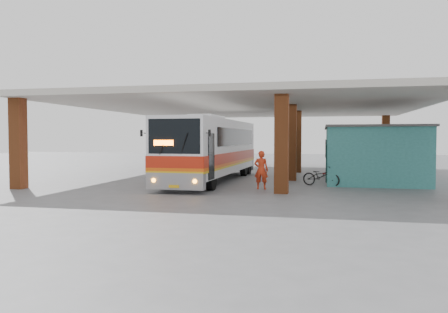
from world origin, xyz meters
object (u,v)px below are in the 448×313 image
at_px(coach_bus, 212,149).
at_px(red_chair, 328,171).
at_px(motorcycle, 321,176).
at_px(pedestrian, 261,170).

relative_size(coach_bus, red_chair, 15.74).
relative_size(motorcycle, red_chair, 2.43).
bearing_deg(pedestrian, red_chair, -114.55).
distance_m(motorcycle, pedestrian, 3.45).
bearing_deg(coach_bus, red_chair, 32.06).
relative_size(motorcycle, pedestrian, 1.06).
relative_size(coach_bus, motorcycle, 6.47).
xyz_separation_m(pedestrian, red_chair, (3.17, 7.26, -0.55)).
bearing_deg(motorcycle, pedestrian, 147.57).
bearing_deg(motorcycle, coach_bus, 98.98).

